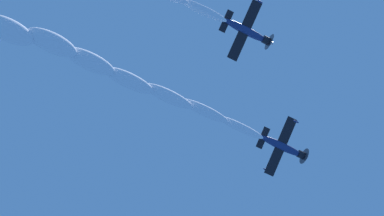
# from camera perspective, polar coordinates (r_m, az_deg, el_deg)

# --- Properties ---
(airplane_lead) EXTENTS (9.93, 9.06, 3.59)m
(airplane_lead) POSITION_cam_1_polar(r_m,az_deg,el_deg) (78.96, 10.94, -4.62)
(airplane_lead) COLOR navy
(airplane_left_wingman) EXTENTS (10.00, 9.05, 3.54)m
(airplane_left_wingman) POSITION_cam_1_polar(r_m,az_deg,el_deg) (75.87, 6.70, 9.15)
(airplane_left_wingman) COLOR navy
(smoke_trail_lead) EXTENTS (15.85, 52.30, 7.82)m
(smoke_trail_lead) POSITION_cam_1_polar(r_m,az_deg,el_deg) (74.20, -15.74, 6.85)
(smoke_trail_lead) COLOR white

